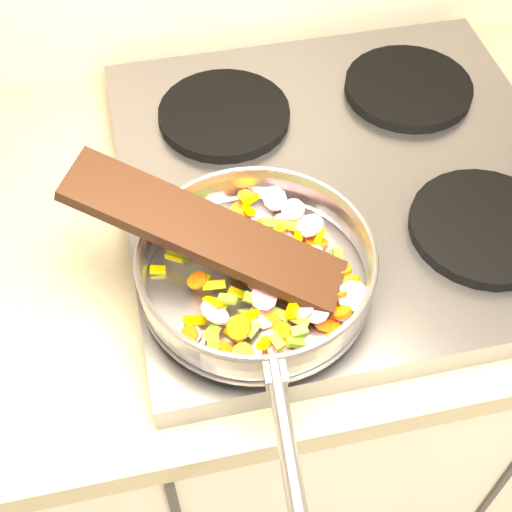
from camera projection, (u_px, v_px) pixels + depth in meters
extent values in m
cube|color=#939399|center=(344.00, 181.00, 0.98)|extent=(0.60, 0.60, 0.04)
cylinder|color=black|center=(268.00, 265.00, 0.86)|extent=(0.19, 0.19, 0.02)
cylinder|color=black|center=(485.00, 227.00, 0.89)|extent=(0.19, 0.19, 0.02)
cylinder|color=black|center=(224.00, 114.00, 1.03)|extent=(0.19, 0.19, 0.02)
cylinder|color=black|center=(408.00, 88.00, 1.06)|extent=(0.19, 0.19, 0.02)
cylinder|color=#9E9EA5|center=(256.00, 282.00, 0.83)|extent=(0.27, 0.27, 0.01)
torus|color=#9E9EA5|center=(256.00, 267.00, 0.80)|extent=(0.31, 0.31, 0.05)
torus|color=#9E9EA5|center=(256.00, 254.00, 0.79)|extent=(0.27, 0.27, 0.01)
cylinder|color=#9E9EA5|center=(288.00, 453.00, 0.65)|extent=(0.03, 0.19, 0.02)
cube|color=#9E9EA5|center=(275.00, 373.00, 0.71)|extent=(0.02, 0.03, 0.02)
cylinder|color=#BD123C|center=(303.00, 308.00, 0.78)|extent=(0.03, 0.04, 0.02)
cylinder|color=#FF5E09|center=(240.00, 211.00, 0.89)|extent=(0.03, 0.02, 0.02)
cylinder|color=#BD123C|center=(267.00, 225.00, 0.87)|extent=(0.03, 0.03, 0.02)
cube|color=#70AA21|center=(287.00, 225.00, 0.85)|extent=(0.02, 0.02, 0.01)
cube|color=#70AA21|center=(215.00, 211.00, 0.87)|extent=(0.02, 0.02, 0.01)
cylinder|color=#FF5E09|center=(295.00, 231.00, 0.86)|extent=(0.03, 0.03, 0.02)
cylinder|color=#BD123C|center=(259.00, 264.00, 0.83)|extent=(0.03, 0.03, 0.02)
cube|color=#D9C900|center=(203.00, 276.00, 0.81)|extent=(0.02, 0.02, 0.01)
cylinder|color=#BD123C|center=(282.00, 266.00, 0.83)|extent=(0.03, 0.03, 0.01)
cube|color=#70AA21|center=(252.00, 328.00, 0.77)|extent=(0.02, 0.02, 0.01)
cube|color=#70AA21|center=(227.00, 299.00, 0.78)|extent=(0.02, 0.02, 0.01)
cylinder|color=#BD123C|center=(260.00, 301.00, 0.80)|extent=(0.04, 0.03, 0.03)
cylinder|color=#FF5E09|center=(286.00, 250.00, 0.83)|extent=(0.04, 0.04, 0.02)
cube|color=#70AA21|center=(337.00, 256.00, 0.84)|extent=(0.02, 0.02, 0.01)
cylinder|color=#FF5E09|center=(341.00, 269.00, 0.81)|extent=(0.03, 0.03, 0.01)
cylinder|color=#FF5E09|center=(335.00, 333.00, 0.78)|extent=(0.03, 0.03, 0.03)
cube|color=#D9C900|center=(297.00, 242.00, 0.84)|extent=(0.02, 0.03, 0.02)
cylinder|color=#FF5E09|center=(239.00, 327.00, 0.76)|extent=(0.04, 0.04, 0.02)
cylinder|color=#FF5E09|center=(285.00, 334.00, 0.77)|extent=(0.03, 0.03, 0.02)
cylinder|color=#FF5E09|center=(243.00, 328.00, 0.77)|extent=(0.03, 0.03, 0.03)
cylinder|color=#FF5E09|center=(238.00, 271.00, 0.82)|extent=(0.03, 0.03, 0.02)
cube|color=#D9C900|center=(237.00, 251.00, 0.83)|extent=(0.02, 0.03, 0.02)
cylinder|color=#FF5E09|center=(197.00, 280.00, 0.80)|extent=(0.03, 0.03, 0.02)
cube|color=#D9C900|center=(158.00, 270.00, 0.83)|extent=(0.02, 0.01, 0.01)
cylinder|color=#FF5E09|center=(325.00, 321.00, 0.78)|extent=(0.04, 0.03, 0.02)
cylinder|color=#FF5E09|center=(342.00, 313.00, 0.77)|extent=(0.03, 0.03, 0.02)
cylinder|color=#BD123C|center=(207.00, 219.00, 0.88)|extent=(0.03, 0.03, 0.02)
cylinder|color=#BD123C|center=(217.00, 238.00, 0.84)|extent=(0.03, 0.04, 0.02)
cube|color=#70AA21|center=(317.00, 296.00, 0.78)|extent=(0.02, 0.01, 0.01)
cylinder|color=#FF5E09|center=(255.00, 229.00, 0.85)|extent=(0.04, 0.04, 0.02)
cube|color=#D9C900|center=(175.00, 257.00, 0.82)|extent=(0.02, 0.02, 0.01)
cylinder|color=#FF5E09|center=(285.00, 279.00, 0.81)|extent=(0.03, 0.04, 0.02)
cylinder|color=#BD123C|center=(310.00, 225.00, 0.85)|extent=(0.04, 0.04, 0.02)
cylinder|color=#BD123C|center=(262.00, 316.00, 0.79)|extent=(0.03, 0.04, 0.02)
cube|color=#70AA21|center=(280.00, 315.00, 0.79)|extent=(0.03, 0.02, 0.01)
cube|color=#D9C900|center=(248.00, 210.00, 0.87)|extent=(0.02, 0.02, 0.02)
cube|color=#D9C900|center=(247.00, 271.00, 0.82)|extent=(0.02, 0.02, 0.01)
cube|color=#D9C900|center=(295.00, 281.00, 0.81)|extent=(0.03, 0.02, 0.01)
cylinder|color=#BD123C|center=(274.00, 199.00, 0.87)|extent=(0.04, 0.03, 0.02)
cube|color=#70AA21|center=(343.00, 279.00, 0.81)|extent=(0.02, 0.02, 0.01)
cube|color=#70AA21|center=(268.00, 223.00, 0.85)|extent=(0.02, 0.02, 0.02)
cube|color=#70AA21|center=(271.00, 224.00, 0.85)|extent=(0.03, 0.01, 0.01)
cylinder|color=#FF5E09|center=(322.00, 294.00, 0.79)|extent=(0.03, 0.03, 0.01)
cylinder|color=#FF5E09|center=(316.00, 242.00, 0.86)|extent=(0.04, 0.04, 0.02)
cube|color=#D9C900|center=(226.00, 237.00, 0.85)|extent=(0.03, 0.01, 0.01)
cylinder|color=#FF5E09|center=(269.00, 243.00, 0.86)|extent=(0.03, 0.03, 0.03)
cylinder|color=#BD123C|center=(314.00, 254.00, 0.83)|extent=(0.03, 0.04, 0.02)
cylinder|color=#BD123C|center=(277.00, 348.00, 0.76)|extent=(0.04, 0.04, 0.02)
cube|color=#D9C900|center=(213.00, 302.00, 0.78)|extent=(0.02, 0.02, 0.01)
cube|color=#D9C900|center=(351.00, 302.00, 0.80)|extent=(0.02, 0.02, 0.02)
cube|color=#D9C900|center=(237.00, 292.00, 0.81)|extent=(0.02, 0.02, 0.02)
cylinder|color=#FF5E09|center=(302.00, 272.00, 0.82)|extent=(0.02, 0.02, 0.02)
cylinder|color=#FF5E09|center=(278.00, 244.00, 0.83)|extent=(0.03, 0.03, 0.02)
cylinder|color=#FF5E09|center=(338.00, 291.00, 0.79)|extent=(0.04, 0.03, 0.02)
cylinder|color=#BD123C|center=(312.00, 271.00, 0.83)|extent=(0.03, 0.03, 0.02)
cylinder|color=#FF5E09|center=(282.00, 331.00, 0.77)|extent=(0.03, 0.03, 0.02)
cube|color=#D9C900|center=(292.00, 217.00, 0.87)|extent=(0.02, 0.02, 0.01)
cylinder|color=#BD123C|center=(303.00, 226.00, 0.86)|extent=(0.04, 0.04, 0.02)
cube|color=#70AA21|center=(277.00, 263.00, 0.83)|extent=(0.02, 0.01, 0.01)
cube|color=#70AA21|center=(185.00, 254.00, 0.82)|extent=(0.01, 0.02, 0.02)
cylinder|color=#FF5E09|center=(189.00, 334.00, 0.76)|extent=(0.02, 0.02, 0.02)
cylinder|color=#FF5E09|center=(245.00, 196.00, 0.88)|extent=(0.03, 0.03, 0.01)
cylinder|color=#BD123C|center=(278.00, 222.00, 0.87)|extent=(0.03, 0.03, 0.02)
cube|color=#D9C900|center=(216.00, 305.00, 0.79)|extent=(0.03, 0.02, 0.01)
cylinder|color=#FF5E09|center=(176.00, 227.00, 0.85)|extent=(0.03, 0.02, 0.02)
cylinder|color=#FF5E09|center=(238.00, 252.00, 0.83)|extent=(0.03, 0.03, 0.02)
cube|color=#70AA21|center=(213.00, 341.00, 0.75)|extent=(0.02, 0.02, 0.02)
cylinder|color=#FF5E09|center=(292.00, 248.00, 0.85)|extent=(0.03, 0.03, 0.01)
cube|color=#70AA21|center=(300.00, 331.00, 0.76)|extent=(0.02, 0.01, 0.01)
cylinder|color=#FF5E09|center=(263.00, 245.00, 0.84)|extent=(0.03, 0.03, 0.02)
cube|color=#70AA21|center=(242.00, 245.00, 0.84)|extent=(0.02, 0.02, 0.01)
cylinder|color=#BD123C|center=(260.00, 280.00, 0.80)|extent=(0.04, 0.03, 0.03)
cube|color=#70AA21|center=(249.00, 312.00, 0.79)|extent=(0.03, 0.01, 0.02)
cylinder|color=#FF5E09|center=(270.00, 260.00, 0.82)|extent=(0.03, 0.03, 0.01)
cube|color=#D9C900|center=(214.00, 285.00, 0.80)|extent=(0.03, 0.02, 0.01)
cube|color=#70AA21|center=(292.00, 294.00, 0.81)|extent=(0.02, 0.02, 0.02)
cube|color=#70AA21|center=(295.00, 342.00, 0.76)|extent=(0.02, 0.01, 0.01)
cylinder|color=#BD123C|center=(264.00, 297.00, 0.78)|extent=(0.04, 0.04, 0.02)
cube|color=#70AA21|center=(240.00, 263.00, 0.83)|extent=(0.02, 0.02, 0.02)
cylinder|color=#FF5E09|center=(272.00, 351.00, 0.76)|extent=(0.03, 0.02, 0.02)
cylinder|color=#FF5E09|center=(270.00, 324.00, 0.79)|extent=(0.04, 0.03, 0.02)
cylinder|color=#BD123C|center=(189.00, 333.00, 0.77)|extent=(0.04, 0.04, 0.01)
cube|color=#D9C900|center=(252.00, 267.00, 0.82)|extent=(0.02, 0.02, 0.02)
cube|color=#70AA21|center=(346.00, 283.00, 0.82)|extent=(0.03, 0.02, 0.01)
cylinder|color=#BD123C|center=(353.00, 296.00, 0.79)|extent=(0.05, 0.04, 0.03)
cube|color=#70AA21|center=(268.00, 241.00, 0.85)|extent=(0.02, 0.02, 0.01)
cube|color=#D9C900|center=(235.00, 216.00, 0.87)|extent=(0.02, 0.02, 0.01)
cube|color=#D9C900|center=(351.00, 280.00, 0.81)|extent=(0.02, 0.02, 0.02)
cylinder|color=#BD123C|center=(185.00, 239.00, 0.85)|extent=(0.05, 0.05, 0.02)
cube|color=#D9C900|center=(201.00, 214.00, 0.87)|extent=(0.01, 0.03, 0.01)
cube|color=#D9C900|center=(234.00, 335.00, 0.78)|extent=(0.02, 0.02, 0.01)
cylinder|color=#BD123C|center=(293.00, 210.00, 0.87)|extent=(0.04, 0.04, 0.02)
cube|color=#D9C900|center=(208.00, 235.00, 0.85)|extent=(0.03, 0.01, 0.02)
cube|color=#70AA21|center=(278.00, 342.00, 0.75)|extent=(0.02, 0.02, 0.01)
cube|color=#70AA21|center=(301.00, 287.00, 0.79)|extent=(0.02, 0.02, 0.01)
cylinder|color=#BD123C|center=(330.00, 308.00, 0.79)|extent=(0.03, 0.04, 0.03)
cylinder|color=#FF5E09|center=(225.00, 349.00, 0.76)|extent=(0.02, 0.02, 0.02)
cube|color=#D9C900|center=(265.00, 343.00, 0.75)|extent=(0.02, 0.02, 0.02)
cube|color=#D9C900|center=(332.00, 306.00, 0.80)|extent=(0.03, 0.01, 0.02)
cube|color=#70AA21|center=(254.00, 246.00, 0.84)|extent=(0.03, 0.03, 0.02)
cylinder|color=#BD123C|center=(317.00, 312.00, 0.77)|extent=(0.04, 0.04, 0.02)
cylinder|color=#FF5E09|center=(243.00, 354.00, 0.75)|extent=(0.04, 0.03, 0.02)
cylinder|color=#BD123C|center=(258.00, 283.00, 0.82)|extent=(0.03, 0.03, 0.01)
cube|color=#70AA21|center=(274.00, 357.00, 0.76)|extent=(0.01, 0.03, 0.01)
cube|color=#D9C900|center=(251.00, 199.00, 0.87)|extent=(0.02, 0.02, 0.02)
cylinder|color=#FF5E09|center=(233.00, 217.00, 0.85)|extent=(0.04, 0.04, 0.02)
cube|color=#D9C900|center=(279.00, 256.00, 0.84)|extent=(0.02, 0.02, 0.02)
cylinder|color=#BD123C|center=(282.00, 238.00, 0.85)|extent=(0.03, 0.03, 0.02)
cylinder|color=#BD123C|center=(268.00, 258.00, 0.83)|extent=(0.03, 0.04, 0.03)
cube|color=#D9C900|center=(276.00, 231.00, 0.84)|extent=(0.02, 0.02, 0.01)
cube|color=#D9C900|center=(250.00, 316.00, 0.77)|extent=(0.02, 0.02, 0.02)
cube|color=#D9C900|center=(272.00, 270.00, 0.83)|extent=(0.02, 0.02, 0.02)
cube|color=#D9C900|center=(293.00, 309.00, 0.77)|extent=(0.02, 0.03, 0.01)
cube|color=#70AA21|center=(251.00, 298.00, 0.78)|extent=(0.02, 0.02, 0.02)
cube|color=#70AA21|center=(282.00, 260.00, 0.82)|extent=(0.02, 0.02, 0.02)
cylinder|color=#BD123C|center=(283.00, 248.00, 0.84)|extent=(0.03, 0.03, 0.02)
cube|color=#D9C900|center=(194.00, 320.00, 0.78)|extent=(0.03, 0.01, 0.02)
cube|color=#D9C900|center=(246.00, 249.00, 0.84)|extent=(0.02, 0.02, 0.01)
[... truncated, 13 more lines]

